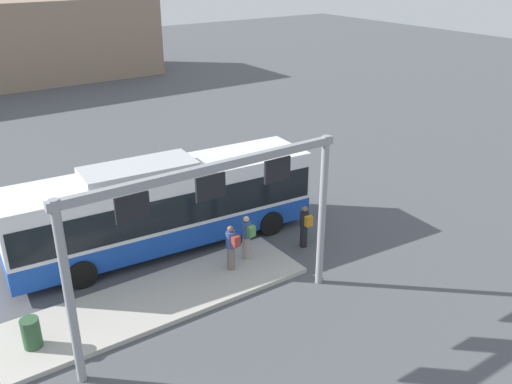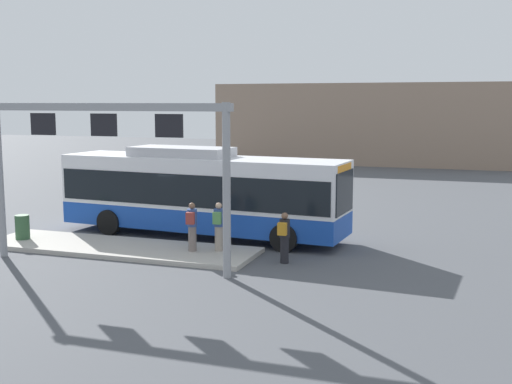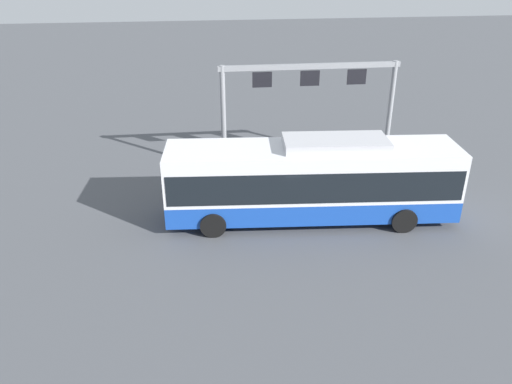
# 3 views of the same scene
# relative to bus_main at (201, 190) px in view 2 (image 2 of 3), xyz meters

# --- Properties ---
(ground_plane) EXTENTS (120.00, 120.00, 0.00)m
(ground_plane) POSITION_rel_bus_main_xyz_m (0.01, -0.00, -1.81)
(ground_plane) COLOR #4C4F54
(platform_curb) EXTENTS (10.00, 2.80, 0.16)m
(platform_curb) POSITION_rel_bus_main_xyz_m (-1.84, -3.12, -1.73)
(platform_curb) COLOR #B2ADA3
(platform_curb) RESTS_ON ground
(bus_main) EXTENTS (11.55, 3.38, 3.46)m
(bus_main) POSITION_rel_bus_main_xyz_m (0.00, 0.00, 0.00)
(bus_main) COLOR #1947AD
(bus_main) RESTS_ON ground
(person_boarding) EXTENTS (0.35, 0.53, 1.67)m
(person_boarding) POSITION_rel_bus_main_xyz_m (4.25, -3.02, -0.92)
(person_boarding) COLOR black
(person_boarding) RESTS_ON ground
(person_waiting_near) EXTENTS (0.40, 0.57, 1.67)m
(person_waiting_near) POSITION_rel_bus_main_xyz_m (0.99, -3.05, -0.76)
(person_waiting_near) COLOR slate
(person_waiting_near) RESTS_ON platform_curb
(person_waiting_mid) EXTENTS (0.39, 0.57, 1.67)m
(person_waiting_mid) POSITION_rel_bus_main_xyz_m (1.84, -2.74, -0.76)
(person_waiting_mid) COLOR gray
(person_waiting_mid) RESTS_ON platform_curb
(platform_sign_gantry) EXTENTS (8.54, 0.24, 5.20)m
(platform_sign_gantry) POSITION_rel_bus_main_xyz_m (-0.96, -5.20, 1.90)
(platform_sign_gantry) COLOR gray
(platform_sign_gantry) RESTS_ON ground
(station_building) EXTENTS (25.35, 8.00, 6.69)m
(station_building) POSITION_rel_bus_main_xyz_m (1.37, 32.87, 1.53)
(station_building) COLOR gray
(station_building) RESTS_ON ground
(trash_bin) EXTENTS (0.52, 0.52, 0.90)m
(trash_bin) POSITION_rel_bus_main_xyz_m (-5.76, -3.32, -1.20)
(trash_bin) COLOR #2D5133
(trash_bin) RESTS_ON platform_curb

